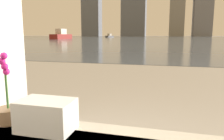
# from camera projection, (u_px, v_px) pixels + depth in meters

# --- Properties ---
(potted_orchid) EXTENTS (0.14, 0.14, 0.39)m
(potted_orchid) POSITION_uv_depth(u_px,v_px,m) (8.00, 109.00, 1.21)
(potted_orchid) COLOR #8C6B4C
(potted_orchid) RESTS_ON bathtub
(towel_stack) EXTENTS (0.28, 0.18, 0.16)m
(towel_stack) POSITION_uv_depth(u_px,v_px,m) (46.00, 115.00, 1.11)
(towel_stack) COLOR white
(towel_stack) RESTS_ON bathtub
(harbor_water) EXTENTS (180.00, 110.00, 0.01)m
(harbor_water) POSITION_uv_depth(u_px,v_px,m) (168.00, 38.00, 59.53)
(harbor_water) COLOR slate
(harbor_water) RESTS_ON ground_plane
(harbor_boat_2) EXTENTS (2.48, 5.90, 2.16)m
(harbor_boat_2) POSITION_uv_depth(u_px,v_px,m) (61.00, 35.00, 46.47)
(harbor_boat_2) COLOR maroon
(harbor_boat_2) RESTS_ON harbor_water
(harbor_boat_4) EXTENTS (2.03, 3.46, 1.23)m
(harbor_boat_4) POSITION_uv_depth(u_px,v_px,m) (110.00, 36.00, 69.68)
(harbor_boat_4) COLOR #4C4C51
(harbor_boat_4) RESTS_ON harbor_water
(skyline_tower_1) EXTENTS (12.51, 8.85, 36.56)m
(skyline_tower_1) POSITION_uv_depth(u_px,v_px,m) (134.00, 1.00, 114.62)
(skyline_tower_1) COLOR slate
(skyline_tower_1) RESTS_ON ground_plane
(skyline_tower_2) EXTENTS (7.19, 11.74, 28.94)m
(skyline_tower_2) POSITION_uv_depth(u_px,v_px,m) (177.00, 7.00, 109.77)
(skyline_tower_2) COLOR gray
(skyline_tower_2) RESTS_ON ground_plane
(skyline_tower_3) EXTENTS (8.54, 10.45, 28.91)m
(skyline_tower_3) POSITION_uv_depth(u_px,v_px,m) (203.00, 7.00, 106.75)
(skyline_tower_3) COLOR slate
(skyline_tower_3) RESTS_ON ground_plane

